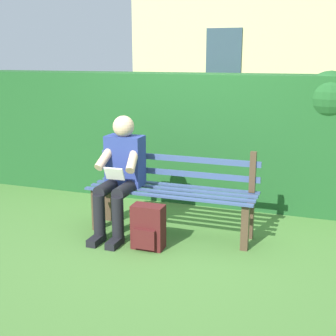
{
  "coord_description": "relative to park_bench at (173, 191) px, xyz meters",
  "views": [
    {
      "loc": [
        -1.39,
        4.1,
        1.79
      ],
      "look_at": [
        0.0,
        0.1,
        0.72
      ],
      "focal_mm": 47.91,
      "sensor_mm": 36.0,
      "label": 1
    }
  ],
  "objects": [
    {
      "name": "person_seated",
      "position": [
        0.51,
        0.16,
        0.2
      ],
      "size": [
        0.44,
        0.73,
        1.2
      ],
      "color": "navy",
      "rests_on": "ground"
    },
    {
      "name": "backpack",
      "position": [
        0.09,
        0.47,
        -0.23
      ],
      "size": [
        0.3,
        0.24,
        0.43
      ],
      "color": "#4C1919",
      "rests_on": "ground"
    },
    {
      "name": "hedge_backdrop",
      "position": [
        0.44,
        -1.21,
        0.38
      ],
      "size": [
        6.36,
        0.71,
        1.63
      ],
      "color": "#1E5123",
      "rests_on": "ground"
    },
    {
      "name": "park_bench",
      "position": [
        0.0,
        0.0,
        0.0
      ],
      "size": [
        1.73,
        0.46,
        0.88
      ],
      "color": "#4C3828",
      "rests_on": "ground"
    },
    {
      "name": "ground",
      "position": [
        0.0,
        0.06,
        -0.44
      ],
      "size": [
        60.0,
        60.0,
        0.0
      ],
      "primitive_type": "plane",
      "color": "#477533"
    }
  ]
}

